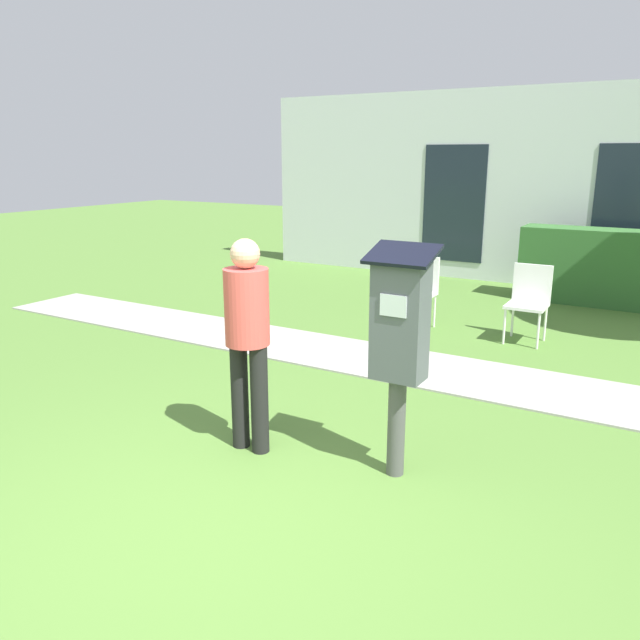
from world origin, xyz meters
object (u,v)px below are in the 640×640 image
parking_meter (400,332)px  person_standing (247,329)px  outdoor_chair_middle (529,297)px  outdoor_chair_left (419,286)px

parking_meter → person_standing: 1.11m
parking_meter → person_standing: size_ratio=1.01×
person_standing → outdoor_chair_middle: 4.10m
outdoor_chair_middle → parking_meter: bearing=-83.0°
person_standing → outdoor_chair_left: 3.86m
parking_meter → outdoor_chair_middle: size_ratio=1.77×
outdoor_chair_middle → person_standing: bearing=-98.4°
outdoor_chair_middle → outdoor_chair_left: bearing=-168.6°
parking_meter → outdoor_chair_left: parking_meter is taller
outdoor_chair_left → outdoor_chair_middle: same height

